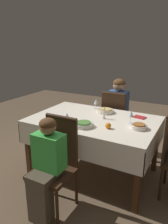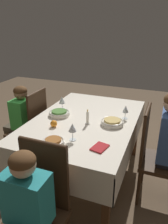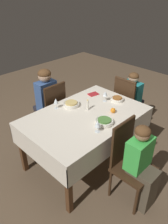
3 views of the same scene
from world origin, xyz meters
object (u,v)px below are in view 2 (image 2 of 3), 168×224
(dining_table, at_px, (85,126))
(person_child_green, at_px, (20,121))
(wine_glass_north, at_px, (126,109))
(orange_fruit, at_px, (54,124))
(bowl_east, at_px, (53,142))
(person_child_teal, at_px, (23,220))
(wine_glass_east, at_px, (72,128))
(chair_east, at_px, (38,205))
(wine_glass_south, at_px, (62,100))
(napkin_red_folded, at_px, (100,147))
(candle_centerpiece, at_px, (87,118))
(chair_south, at_px, (32,126))
(bowl_north, at_px, (112,122))
(bowl_south, at_px, (59,113))
(chair_north, at_px, (154,153))

(dining_table, bearing_deg, person_child_green, -93.74)
(wine_glass_north, distance_m, orange_fruit, 0.76)
(person_child_green, height_order, bowl_east, person_child_green)
(person_child_teal, height_order, wine_glass_east, person_child_teal)
(chair_east, distance_m, orange_fruit, 0.80)
(bowl_east, height_order, wine_glass_east, wine_glass_east)
(person_child_green, height_order, wine_glass_south, person_child_green)
(wine_glass_south, distance_m, napkin_red_folded, 0.95)
(orange_fruit, relative_size, napkin_red_folded, 0.40)
(wine_glass_east, xyz_separation_m, candle_centerpiece, (-0.35, 0.01, -0.05))
(wine_glass_south, bearing_deg, person_child_green, -78.86)
(wine_glass_east, bearing_deg, chair_south, -122.91)
(chair_east, distance_m, person_child_green, 1.42)
(wine_glass_east, distance_m, wine_glass_south, 0.75)
(wine_glass_south, xyz_separation_m, napkin_red_folded, (0.67, 0.68, -0.10))
(person_child_teal, bearing_deg, wine_glass_south, 106.17)
(bowl_east, height_order, orange_fruit, orange_fruit)
(person_child_green, distance_m, wine_glass_east, 1.14)
(dining_table, distance_m, bowl_north, 0.33)
(bowl_north, bearing_deg, wine_glass_east, -29.75)
(bowl_north, height_order, napkin_red_folded, bowl_north)
(chair_south, bearing_deg, napkin_red_folded, 62.21)
(bowl_south, height_order, orange_fruit, orange_fruit)
(bowl_east, bearing_deg, orange_fruit, -151.88)
(candle_centerpiece, distance_m, napkin_red_folded, 0.47)
(candle_centerpiece, bearing_deg, chair_south, -101.86)
(person_child_teal, height_order, wine_glass_north, person_child_teal)
(person_child_green, xyz_separation_m, wine_glass_south, (-0.11, 0.55, 0.31))
(napkin_red_folded, bearing_deg, dining_table, -147.25)
(chair_south, distance_m, bowl_east, 0.98)
(chair_north, relative_size, candle_centerpiece, 6.22)
(chair_south, bearing_deg, chair_east, 36.04)
(wine_glass_east, relative_size, napkin_red_folded, 0.92)
(dining_table, xyz_separation_m, wine_glass_north, (-0.16, 0.39, 0.19))
(chair_south, xyz_separation_m, bowl_north, (0.09, 1.04, 0.27))
(person_child_green, distance_m, bowl_north, 1.24)
(wine_glass_south, bearing_deg, bowl_south, 17.10)
(bowl_north, distance_m, wine_glass_south, 0.69)
(chair_south, bearing_deg, dining_table, 85.39)
(chair_north, bearing_deg, person_child_green, 87.41)
(chair_east, bearing_deg, bowl_north, 74.42)
(chair_north, distance_m, wine_glass_north, 0.52)
(chair_east, height_order, bowl_south, chair_east)
(person_child_teal, relative_size, bowl_north, 4.53)
(bowl_north, bearing_deg, chair_south, -95.09)
(person_child_green, relative_size, wine_glass_south, 6.72)
(chair_south, height_order, person_child_green, person_child_green)
(chair_south, height_order, bowl_north, chair_south)
(chair_north, xyz_separation_m, bowl_north, (0.02, -0.44, 0.27))
(chair_north, distance_m, bowl_south, 1.07)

